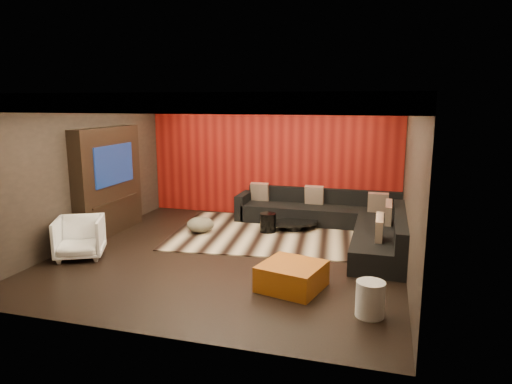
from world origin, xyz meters
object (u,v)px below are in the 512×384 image
(coffee_table, at_px, (294,225))
(orange_ottoman, at_px, (292,276))
(drum_stool, at_px, (268,223))
(sectional_sofa, at_px, (339,221))
(armchair, at_px, (80,238))
(white_side_table, at_px, (370,299))

(coffee_table, relative_size, orange_ottoman, 1.25)
(drum_stool, distance_m, sectional_sofa, 1.48)
(coffee_table, height_order, drum_stool, drum_stool)
(armchair, relative_size, sectional_sofa, 0.22)
(drum_stool, distance_m, orange_ottoman, 2.91)
(white_side_table, relative_size, orange_ottoman, 0.55)
(coffee_table, height_order, orange_ottoman, orange_ottoman)
(white_side_table, xyz_separation_m, orange_ottoman, (-1.14, 0.60, -0.04))
(white_side_table, distance_m, armchair, 5.08)
(coffee_table, relative_size, armchair, 1.33)
(drum_stool, relative_size, armchair, 0.50)
(orange_ottoman, height_order, sectional_sofa, sectional_sofa)
(white_side_table, bearing_deg, drum_stool, 123.75)
(drum_stool, relative_size, orange_ottoman, 0.47)
(white_side_table, bearing_deg, coffee_table, 115.42)
(orange_ottoman, xyz_separation_m, sectional_sofa, (0.38, 3.04, 0.07))
(orange_ottoman, relative_size, armchair, 1.06)
(coffee_table, bearing_deg, orange_ottoman, -79.19)
(white_side_table, bearing_deg, sectional_sofa, 101.89)
(coffee_table, xyz_separation_m, drum_stool, (-0.49, -0.32, 0.11))
(white_side_table, xyz_separation_m, armchair, (-5.00, 0.90, 0.13))
(armchair, height_order, sectional_sofa, sectional_sofa)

